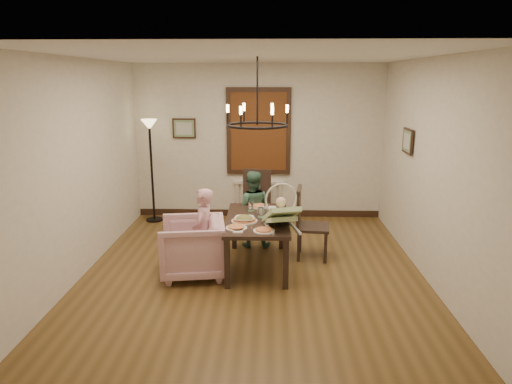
# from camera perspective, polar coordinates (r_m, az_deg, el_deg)

# --- Properties ---
(room_shell) EXTENTS (4.51, 5.00, 2.81)m
(room_shell) POSITION_cam_1_polar(r_m,az_deg,el_deg) (6.24, -0.20, 3.56)
(room_shell) COLOR brown
(room_shell) RESTS_ON ground
(dining_table) EXTENTS (0.86, 1.50, 0.70)m
(dining_table) POSITION_cam_1_polar(r_m,az_deg,el_deg) (6.20, 0.16, -4.02)
(dining_table) COLOR black
(dining_table) RESTS_ON room_shell
(chair_far) EXTENTS (0.58, 0.58, 1.09)m
(chair_far) POSITION_cam_1_polar(r_m,az_deg,el_deg) (7.47, -0.32, -1.42)
(chair_far) COLOR black
(chair_far) RESTS_ON room_shell
(chair_right) EXTENTS (0.51, 0.51, 1.05)m
(chair_right) POSITION_cam_1_polar(r_m,az_deg,el_deg) (6.59, 7.14, -3.86)
(chair_right) COLOR black
(chair_right) RESTS_ON room_shell
(armchair) EXTENTS (0.95, 0.93, 0.76)m
(armchair) POSITION_cam_1_polar(r_m,az_deg,el_deg) (6.08, -7.95, -6.86)
(armchair) COLOR beige
(armchair) RESTS_ON room_shell
(elderly_woman) EXTENTS (0.28, 0.39, 0.98)m
(elderly_woman) POSITION_cam_1_polar(r_m,az_deg,el_deg) (6.01, -6.60, -5.98)
(elderly_woman) COLOR #D1949F
(elderly_woman) RESTS_ON room_shell
(seated_man) EXTENTS (0.49, 0.39, 0.98)m
(seated_man) POSITION_cam_1_polar(r_m,az_deg,el_deg) (7.00, -0.49, -2.94)
(seated_man) COLOR #3C654E
(seated_man) RESTS_ON room_shell
(baby_bouncer) EXTENTS (0.57, 0.69, 0.39)m
(baby_bouncer) POSITION_cam_1_polar(r_m,az_deg,el_deg) (5.72, 3.15, -2.64)
(baby_bouncer) COLOR #B0CF8F
(baby_bouncer) RESTS_ON dining_table
(salad_bowl) EXTENTS (0.31, 0.31, 0.08)m
(salad_bowl) POSITION_cam_1_polar(r_m,az_deg,el_deg) (6.00, -1.44, -3.41)
(salad_bowl) COLOR white
(salad_bowl) RESTS_ON dining_table
(pizza_platter) EXTENTS (0.35, 0.35, 0.04)m
(pizza_platter) POSITION_cam_1_polar(r_m,az_deg,el_deg) (6.01, -1.46, -3.56)
(pizza_platter) COLOR tan
(pizza_platter) RESTS_ON dining_table
(drinking_glass) EXTENTS (0.08, 0.08, 0.16)m
(drinking_glass) POSITION_cam_1_polar(r_m,az_deg,el_deg) (6.15, 0.60, -2.58)
(drinking_glass) COLOR silver
(drinking_glass) RESTS_ON dining_table
(window_blinds) EXTENTS (1.00, 0.03, 1.40)m
(window_blinds) POSITION_cam_1_polar(r_m,az_deg,el_deg) (8.28, 0.33, 7.57)
(window_blinds) COLOR #573211
(window_blinds) RESTS_ON room_shell
(radiator) EXTENTS (0.92, 0.12, 0.62)m
(radiator) POSITION_cam_1_polar(r_m,az_deg,el_deg) (8.53, 0.32, -0.78)
(radiator) COLOR silver
(radiator) RESTS_ON room_shell
(picture_back) EXTENTS (0.42, 0.03, 0.36)m
(picture_back) POSITION_cam_1_polar(r_m,az_deg,el_deg) (8.43, -8.97, 7.86)
(picture_back) COLOR black
(picture_back) RESTS_ON room_shell
(picture_right) EXTENTS (0.03, 0.42, 0.36)m
(picture_right) POSITION_cam_1_polar(r_m,az_deg,el_deg) (7.01, 18.43, 6.07)
(picture_right) COLOR black
(picture_right) RESTS_ON room_shell
(floor_lamp) EXTENTS (0.30, 0.30, 1.80)m
(floor_lamp) POSITION_cam_1_polar(r_m,az_deg,el_deg) (8.36, -12.89, 2.42)
(floor_lamp) COLOR black
(floor_lamp) RESTS_ON room_shell
(chandelier) EXTENTS (0.80, 0.80, 0.04)m
(chandelier) POSITION_cam_1_polar(r_m,az_deg,el_deg) (5.92, 0.17, 8.36)
(chandelier) COLOR black
(chandelier) RESTS_ON room_shell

